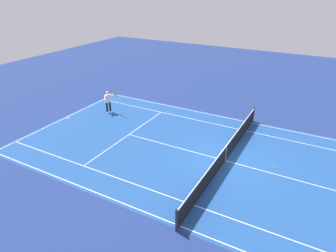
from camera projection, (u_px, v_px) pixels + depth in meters
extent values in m
plane|color=navy|center=(225.00, 161.00, 16.26)|extent=(60.00, 60.00, 0.00)
cube|color=#1E4C93|center=(225.00, 161.00, 16.26)|extent=(24.20, 11.40, 0.00)
cube|color=white|center=(66.00, 117.00, 21.41)|extent=(0.05, 11.00, 0.01)
cube|color=white|center=(251.00, 123.00, 20.59)|extent=(23.80, 0.05, 0.01)
cube|color=white|center=(180.00, 226.00, 11.92)|extent=(23.80, 0.05, 0.01)
cube|color=white|center=(246.00, 131.00, 19.49)|extent=(23.80, 0.05, 0.01)
cube|color=white|center=(194.00, 205.00, 13.01)|extent=(23.80, 0.05, 0.01)
cube|color=white|center=(129.00, 134.00, 19.03)|extent=(0.05, 8.22, 0.01)
cube|color=white|center=(225.00, 161.00, 16.25)|extent=(12.80, 0.05, 0.01)
cube|color=white|center=(68.00, 118.00, 21.35)|extent=(0.30, 0.05, 0.01)
cylinder|color=#2D2D33|center=(254.00, 114.00, 20.59)|extent=(0.10, 0.10, 1.08)
cylinder|color=#2D2D33|center=(176.00, 220.00, 11.45)|extent=(0.10, 0.10, 1.08)
cube|color=black|center=(226.00, 154.00, 16.06)|extent=(0.02, 11.60, 0.88)
cube|color=white|center=(227.00, 145.00, 15.84)|extent=(0.04, 11.60, 0.06)
cube|color=white|center=(226.00, 154.00, 16.06)|extent=(0.04, 0.06, 0.88)
cylinder|color=black|center=(107.00, 107.00, 22.01)|extent=(0.15, 0.15, 0.74)
cube|color=white|center=(108.00, 112.00, 22.14)|extent=(0.30, 0.23, 0.09)
cylinder|color=black|center=(110.00, 106.00, 22.13)|extent=(0.15, 0.15, 0.74)
cube|color=white|center=(111.00, 112.00, 22.26)|extent=(0.30, 0.23, 0.09)
cube|color=white|center=(108.00, 98.00, 21.78)|extent=(0.39, 0.45, 0.56)
sphere|color=beige|center=(107.00, 93.00, 21.59)|extent=(0.23, 0.23, 0.23)
cylinder|color=beige|center=(105.00, 98.00, 21.45)|extent=(0.35, 0.36, 0.26)
cylinder|color=beige|center=(112.00, 94.00, 21.65)|extent=(0.42, 0.15, 0.30)
cylinder|color=#232326|center=(114.00, 94.00, 21.39)|extent=(0.26, 0.16, 0.04)
torus|color=#232326|center=(116.00, 95.00, 21.18)|extent=(0.29, 0.17, 0.31)
cylinder|color=#C6D84C|center=(116.00, 95.00, 21.18)|extent=(0.24, 0.13, 0.27)
sphere|color=#CCE01E|center=(273.00, 167.00, 15.62)|extent=(0.07, 0.07, 0.07)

